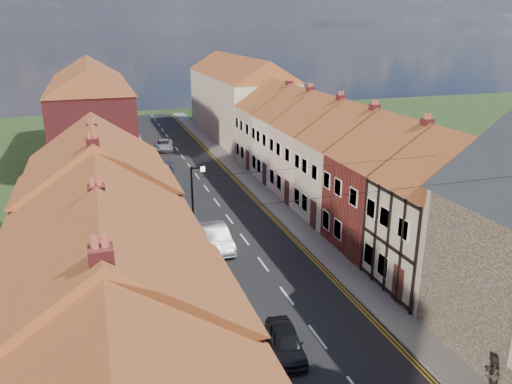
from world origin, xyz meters
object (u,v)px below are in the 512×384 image
at_px(car_distant, 164,145).
at_px(pedestrian_right, 491,373).
at_px(car_mid, 216,238).
at_px(lamppost, 194,207).
at_px(car_far, 164,174).
at_px(car_near, 285,342).

distance_m(car_distant, pedestrian_right, 46.10).
xyz_separation_m(car_mid, car_distant, (0.67, 28.70, -0.13)).
bearing_deg(lamppost, car_far, 88.05).
relative_size(lamppost, car_mid, 1.32).
distance_m(car_near, pedestrian_right, 8.49).
relative_size(car_far, pedestrian_right, 2.53).
bearing_deg(lamppost, car_mid, 38.81).
bearing_deg(pedestrian_right, car_mid, -85.91).
relative_size(car_near, car_mid, 0.79).
bearing_deg(car_near, pedestrian_right, -27.63).
bearing_deg(car_distant, car_mid, -83.79).
height_order(car_mid, car_far, car_mid).
bearing_deg(car_far, car_distant, 93.91).
height_order(car_near, car_mid, car_mid).
height_order(lamppost, car_far, lamppost).
distance_m(lamppost, car_mid, 3.48).
bearing_deg(car_far, car_near, -75.67).
relative_size(car_near, pedestrian_right, 2.20).
distance_m(lamppost, pedestrian_right, 18.12).
xyz_separation_m(lamppost, car_near, (1.88, -10.69, -2.93)).
distance_m(car_far, pedestrian_right, 34.55).
bearing_deg(pedestrian_right, lamppost, -79.53).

